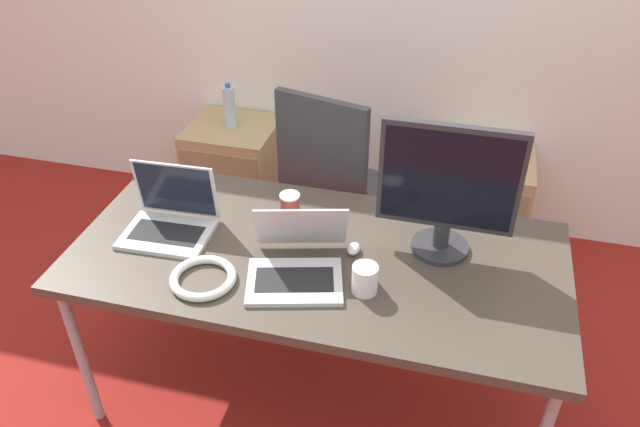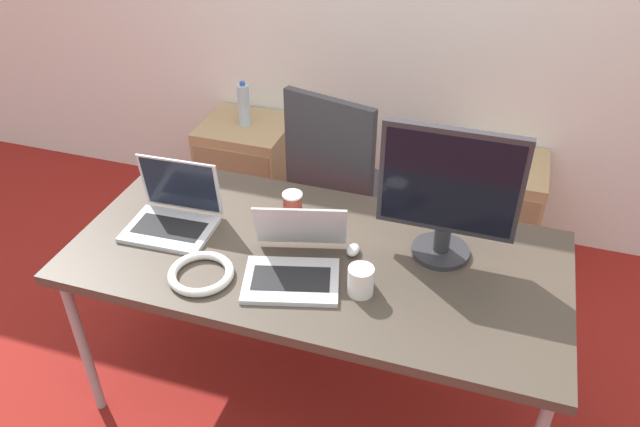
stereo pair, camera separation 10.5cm
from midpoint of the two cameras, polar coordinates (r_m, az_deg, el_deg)
The scene contains 13 objects.
ground_plane at distance 2.83m, azimuth -1.33°, elevation -15.69°, with size 14.00×14.00×0.00m, color maroon.
desk at distance 2.32m, azimuth -1.57°, elevation -4.56°, with size 1.81×0.86×0.76m.
office_chair at distance 3.12m, azimuth 0.81°, elevation 0.43°, with size 0.58×0.62×1.09m.
cabinet_left at distance 3.72m, azimuth -8.57°, elevation 3.90°, with size 0.49×0.45×0.58m.
cabinet_right at distance 3.47m, azimuth 13.46°, elevation 0.80°, with size 0.49×0.45×0.58m.
water_bottle at distance 3.52m, azimuth -9.13°, elevation 9.61°, with size 0.07×0.07×0.25m.
laptop_left at distance 2.46m, azimuth -14.76°, elevation -0.52°, with size 0.34×0.28×0.25m.
laptop_right at distance 2.18m, azimuth -3.51°, elevation -4.53°, with size 0.38×0.41×0.24m.
monitor at distance 2.20m, azimuth 10.25°, elevation 2.16°, with size 0.49×0.21×0.51m.
mouse at distance 2.29m, azimuth 1.79°, elevation -3.27°, with size 0.05×0.07×0.03m.
coffee_cup_white at distance 2.11m, azimuth 2.69°, elevation -6.03°, with size 0.09×0.09×0.11m.
coffee_cup_brown at distance 2.43m, azimuth -3.99°, elevation 0.49°, with size 0.08×0.08×0.12m.
cable_coil at distance 2.21m, azimuth -12.00°, elevation -5.80°, with size 0.23×0.23×0.03m.
Camera 1 is at (0.46, -1.73, 2.20)m, focal length 35.00 mm.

